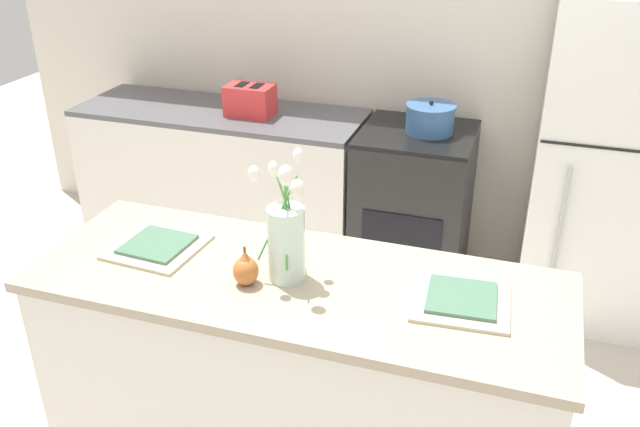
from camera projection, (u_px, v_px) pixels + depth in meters
The scene contains 11 objects.
back_wall at pixel (419, 28), 3.74m from camera, with size 5.20×0.08×2.70m.
kitchen_island at pixel (298, 385), 2.45m from camera, with size 1.80×0.66×0.92m.
back_counter at pixel (224, 181), 4.11m from camera, with size 1.68×0.60×0.89m.
stove_range at pixel (413, 207), 3.78m from camera, with size 0.60×0.61×0.89m.
refrigerator at pixel (607, 165), 3.34m from camera, with size 0.68×0.67×1.66m.
flower_vase at pixel (286, 237), 2.18m from camera, with size 0.16×0.20×0.44m.
pear_figurine at pixel (246, 269), 2.19m from camera, with size 0.08×0.08×0.14m.
plate_setting_left at pixel (158, 246), 2.41m from camera, with size 0.32×0.32×0.02m.
plate_setting_right at pixel (462, 299), 2.11m from camera, with size 0.32×0.32×0.02m.
toaster at pixel (250, 100), 3.79m from camera, with size 0.28×0.18×0.17m.
cooking_pot at pixel (430, 118), 3.54m from camera, with size 0.26×0.26×0.17m.
Camera 1 is at (0.67, -1.78, 2.12)m, focal length 38.00 mm.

